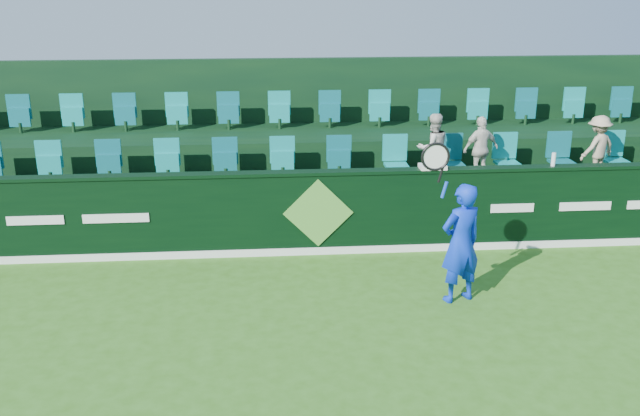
{
  "coord_description": "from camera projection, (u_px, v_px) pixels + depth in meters",
  "views": [
    {
      "loc": [
        -0.8,
        -6.57,
        4.31
      ],
      "look_at": [
        -0.06,
        2.8,
        1.15
      ],
      "focal_mm": 40.0,
      "sensor_mm": 36.0,
      "label": 1
    }
  ],
  "objects": [
    {
      "name": "ground",
      "position": [
        346.0,
        392.0,
        7.65
      ],
      "size": [
        60.0,
        60.0,
        0.0
      ],
      "primitive_type": "plane",
      "color": "#336418",
      "rests_on": "ground"
    },
    {
      "name": "sponsor_hoarding",
      "position": [
        318.0,
        212.0,
        11.21
      ],
      "size": [
        16.0,
        0.25,
        1.35
      ],
      "color": "black",
      "rests_on": "ground"
    },
    {
      "name": "stand_tier_front",
      "position": [
        313.0,
        207.0,
        12.34
      ],
      "size": [
        16.0,
        2.0,
        0.8
      ],
      "primitive_type": "cube",
      "color": "black",
      "rests_on": "ground"
    },
    {
      "name": "stand_tier_back",
      "position": [
        306.0,
        164.0,
        14.05
      ],
      "size": [
        16.0,
        1.8,
        1.3
      ],
      "primitive_type": "cube",
      "color": "black",
      "rests_on": "ground"
    },
    {
      "name": "stand_rear",
      "position": [
        305.0,
        131.0,
        14.29
      ],
      "size": [
        16.0,
        4.1,
        2.6
      ],
      "color": "black",
      "rests_on": "ground"
    },
    {
      "name": "seat_row_front",
      "position": [
        311.0,
        162.0,
        12.49
      ],
      "size": [
        13.5,
        0.5,
        0.6
      ],
      "primitive_type": "cube",
      "color": "teal",
      "rests_on": "stand_tier_front"
    },
    {
      "name": "seat_row_back",
      "position": [
        305.0,
        114.0,
        14.03
      ],
      "size": [
        13.5,
        0.5,
        0.6
      ],
      "primitive_type": "cube",
      "color": "teal",
      "rests_on": "stand_tier_back"
    },
    {
      "name": "tennis_player",
      "position": [
        460.0,
        242.0,
        9.51
      ],
      "size": [
        1.01,
        0.59,
        2.28
      ],
      "color": "#0C30D5",
      "rests_on": "ground"
    },
    {
      "name": "spectator_left",
      "position": [
        433.0,
        148.0,
        12.19
      ],
      "size": [
        0.67,
        0.58,
        1.2
      ],
      "primitive_type": "imported",
      "rotation": [
        0.0,
        0.0,
        3.38
      ],
      "color": "beige",
      "rests_on": "stand_tier_front"
    },
    {
      "name": "spectator_middle",
      "position": [
        481.0,
        149.0,
        12.26
      ],
      "size": [
        0.72,
        0.45,
        1.13
      ],
      "primitive_type": "imported",
      "rotation": [
        0.0,
        0.0,
        3.42
      ],
      "color": "silver",
      "rests_on": "stand_tier_front"
    },
    {
      "name": "spectator_right",
      "position": [
        598.0,
        147.0,
        12.42
      ],
      "size": [
        0.83,
        0.67,
        1.12
      ],
      "primitive_type": "imported",
      "rotation": [
        0.0,
        0.0,
        3.56
      ],
      "color": "tan",
      "rests_on": "stand_tier_front"
    },
    {
      "name": "towel",
      "position": [
        433.0,
        167.0,
        11.12
      ],
      "size": [
        0.41,
        0.27,
        0.06
      ],
      "primitive_type": "cube",
      "color": "white",
      "rests_on": "sponsor_hoarding"
    },
    {
      "name": "drinks_bottle",
      "position": [
        553.0,
        159.0,
        11.24
      ],
      "size": [
        0.07,
        0.07,
        0.21
      ],
      "primitive_type": "cylinder",
      "color": "white",
      "rests_on": "sponsor_hoarding"
    }
  ]
}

